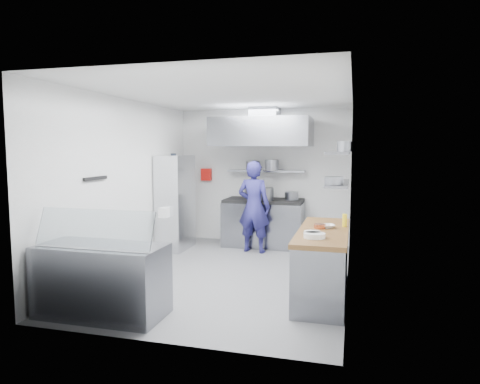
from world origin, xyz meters
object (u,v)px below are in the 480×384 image
(wire_rack, at_px, (175,202))
(chef, at_px, (254,207))
(display_case, at_px, (102,280))
(gas_range, at_px, (264,224))

(wire_rack, bearing_deg, chef, 5.18)
(display_case, bearing_deg, wire_rack, 98.87)
(gas_range, bearing_deg, chef, -97.75)
(chef, height_order, display_case, chef)
(display_case, bearing_deg, chef, 73.87)
(gas_range, relative_size, display_case, 1.07)
(chef, bearing_deg, gas_range, -90.11)
(chef, relative_size, wire_rack, 0.95)
(gas_range, relative_size, wire_rack, 0.86)
(chef, distance_m, wire_rack, 1.56)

